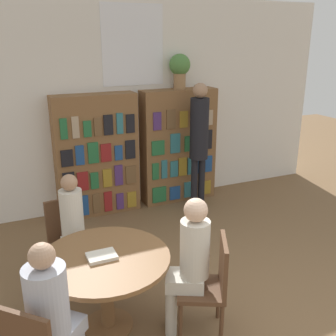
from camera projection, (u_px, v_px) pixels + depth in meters
name	position (u px, v px, depth m)	size (l,w,h in m)	color
wall_back	(134.00, 105.00, 5.77)	(6.40, 0.07, 3.00)	silver
bookshelf_left	(97.00, 156.00, 5.56)	(1.16, 0.34, 1.73)	brown
bookshelf_right	(178.00, 146.00, 6.05)	(1.16, 0.34, 1.73)	brown
flower_vase	(180.00, 68.00, 5.69)	(0.31, 0.31, 0.50)	#997047
reading_table	(105.00, 270.00, 3.33)	(1.11, 1.11, 0.71)	brown
chair_left_side	(69.00, 237.00, 4.07)	(0.46, 0.46, 0.89)	brown
chair_far_side	(210.00, 282.00, 3.32)	(0.54, 0.54, 0.89)	brown
seated_reader_left	(75.00, 229.00, 3.86)	(0.27, 0.37, 1.22)	beige
seated_reader_right	(189.00, 259.00, 3.26)	(0.40, 0.36, 1.26)	beige
seated_reader_back	(52.00, 310.00, 2.66)	(0.43, 0.43, 1.23)	#B2B7C6
librarian_standing	(199.00, 135.00, 5.57)	(0.26, 0.53, 1.87)	black
open_book_on_table	(102.00, 256.00, 3.27)	(0.24, 0.18, 0.03)	silver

